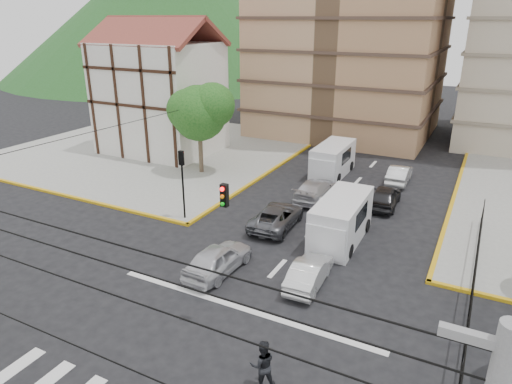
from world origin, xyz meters
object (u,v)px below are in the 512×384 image
Objects in this scene: van_right_lane at (340,222)px; van_left_lane at (332,161)px; pedestrian_crosswalk at (263,364)px; traffic_light_nw at (182,173)px; car_silver_front_left at (218,259)px; car_white_front_right at (309,273)px.

van_right_lane is 1.02× the size of van_left_lane.
van_right_lane is 11.85m from van_left_lane.
van_right_lane is 3.08× the size of pedestrian_crosswalk.
pedestrian_crosswalk is at bearing -43.91° from traffic_light_nw.
van_left_lane is at bearing 109.76° from van_right_lane.
van_right_lane is at bearing 8.88° from traffic_light_nw.
van_right_lane is 11.84m from pedestrian_crosswalk.
van_right_lane is 7.43m from car_silver_front_left.
traffic_light_nw is 0.77× the size of van_right_lane.
van_right_lane is at bearing -69.68° from van_left_lane.
car_silver_front_left is 7.95m from pedestrian_crosswalk.
car_white_front_right is 2.11× the size of pedestrian_crosswalk.
car_white_front_right is (0.10, -4.95, -0.60)m from van_right_lane.
car_white_front_right is at bearing -164.40° from car_silver_front_left.
van_left_lane is (5.47, 12.60, -1.88)m from traffic_light_nw.
traffic_light_nw reaches higher than car_white_front_right.
van_right_lane reaches higher than van_left_lane.
traffic_light_nw is at bearing -79.66° from pedestrian_crosswalk.
traffic_light_nw is 14.99m from pedestrian_crosswalk.
car_silver_front_left is 2.36× the size of pedestrian_crosswalk.
traffic_light_nw is 1.12× the size of car_white_front_right.
traffic_light_nw is 13.86m from van_left_lane.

